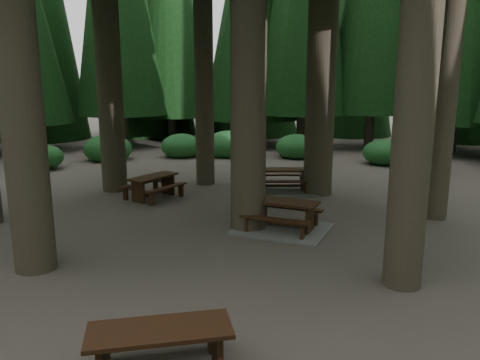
% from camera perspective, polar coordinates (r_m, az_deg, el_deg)
% --- Properties ---
extents(ground, '(80.00, 80.00, 0.00)m').
position_cam_1_polar(ground, '(11.48, -3.16, -5.98)').
color(ground, '#4B453D').
rests_on(ground, ground).
extents(picnic_table_a, '(2.53, 2.25, 0.73)m').
position_cam_1_polar(picnic_table_a, '(11.36, 5.18, -4.92)').
color(picnic_table_a, gray).
rests_on(picnic_table_a, ground).
extents(picnic_table_b, '(1.84, 2.00, 0.70)m').
position_cam_1_polar(picnic_table_b, '(14.54, -10.52, -0.41)').
color(picnic_table_b, black).
rests_on(picnic_table_b, ground).
extents(picnic_table_c, '(2.40, 2.10, 0.72)m').
position_cam_1_polar(picnic_table_c, '(15.42, 5.26, -0.42)').
color(picnic_table_c, gray).
rests_on(picnic_table_c, ground).
extents(picnic_table_e, '(2.06, 1.87, 0.73)m').
position_cam_1_polar(picnic_table_e, '(5.89, -9.68, -19.44)').
color(picnic_table_e, black).
rests_on(picnic_table_e, ground).
extents(shrub_ring, '(23.86, 24.64, 1.49)m').
position_cam_1_polar(shrub_ring, '(11.93, 0.95, -3.25)').
color(shrub_ring, '#1D542A').
rests_on(shrub_ring, ground).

